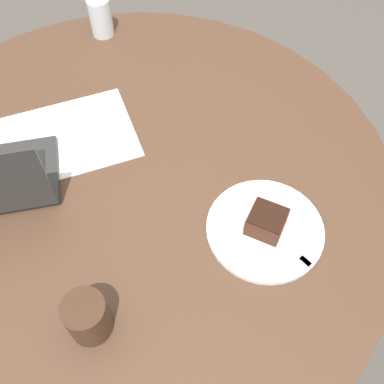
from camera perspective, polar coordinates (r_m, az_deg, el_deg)
name	(u,v)px	position (r m, az deg, el deg)	size (l,w,h in m)	color
ground_plane	(149,291)	(1.74, -5.46, -12.35)	(12.00, 12.00, 0.00)	#4C4742
dining_table	(132,206)	(1.21, -7.67, -1.77)	(1.32, 1.32, 0.73)	#4C3323
paper_document	(58,140)	(1.20, -16.67, 6.35)	(0.44, 0.34, 0.00)	white
plate	(265,229)	(1.01, 9.23, -4.68)	(0.26, 0.26, 0.01)	white
cake_slice	(267,221)	(0.98, 9.45, -3.70)	(0.10, 0.10, 0.05)	#472619
fork	(286,245)	(0.99, 11.89, -6.58)	(0.04, 0.17, 0.00)	silver
coffee_glass	(88,317)	(0.89, -13.13, -15.23)	(0.08, 0.08, 0.10)	#3D2619
water_glass	(101,17)	(1.47, -11.53, 20.94)	(0.07, 0.07, 0.12)	silver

